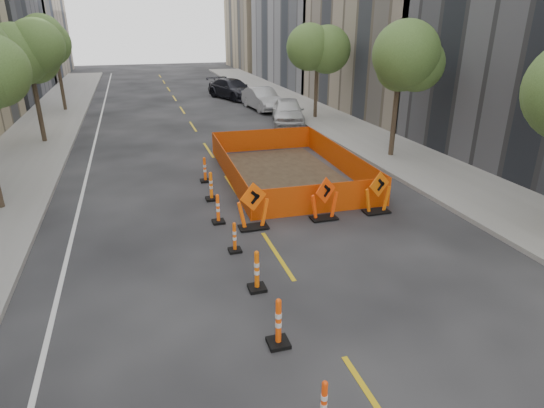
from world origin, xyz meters
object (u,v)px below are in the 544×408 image
object	(u,v)px
channelizer_3	(257,270)
channelizer_7	(205,170)
channelizer_2	(278,322)
parked_car_near	(288,111)
chevron_sign_right	(378,192)
parked_car_mid	(262,99)
channelizer_1	(324,403)
chevron_sign_left	(253,206)
chevron_sign_center	(325,198)
channelizer_5	(218,209)
channelizer_6	(211,186)
parked_car_far	(233,89)
channelizer_4	(235,237)

from	to	relation	value
channelizer_3	channelizer_7	world-z (taller)	channelizer_3
channelizer_2	parked_car_near	xyz separation A→B (m)	(7.22, 20.72, 0.27)
chevron_sign_right	parked_car_mid	distance (m)	20.57
channelizer_1	chevron_sign_left	xyz separation A→B (m)	(0.86, 7.86, 0.33)
chevron_sign_left	chevron_sign_center	xyz separation A→B (m)	(2.48, 0.01, -0.04)
channelizer_3	chevron_sign_right	xyz separation A→B (m)	(5.31, 3.56, 0.22)
channelizer_5	parked_car_near	xyz separation A→B (m)	(7.27, 14.26, 0.32)
channelizer_5	chevron_sign_center	distance (m)	3.58
channelizer_5	parked_car_near	size ratio (longest dim) A/B	0.21
parked_car_near	chevron_sign_left	bearing A→B (deg)	-97.19
channelizer_6	chevron_sign_left	size ratio (longest dim) A/B	0.69
chevron_sign_left	chevron_sign_right	size ratio (longest dim) A/B	1.04
channelizer_3	chevron_sign_left	distance (m)	3.65
channelizer_1	channelizer_6	xyz separation A→B (m)	(-0.00, 10.78, 0.09)
parked_car_mid	parked_car_far	size ratio (longest dim) A/B	0.87
parked_car_near	parked_car_far	size ratio (longest dim) A/B	0.86
parked_car_mid	channelizer_7	bearing A→B (deg)	-119.72
chevron_sign_center	chevron_sign_right	world-z (taller)	chevron_sign_right
channelizer_2	parked_car_near	distance (m)	21.95
channelizer_3	chevron_sign_center	size ratio (longest dim) A/B	0.72
parked_car_far	parked_car_near	bearing A→B (deg)	-104.87
chevron_sign_left	parked_car_mid	distance (m)	21.40
channelizer_3	chevron_sign_right	distance (m)	6.40
parked_car_near	chevron_sign_center	bearing A→B (deg)	-88.71
channelizer_1	chevron_sign_right	world-z (taller)	chevron_sign_right
channelizer_3	channelizer_6	size ratio (longest dim) A/B	0.99
chevron_sign_left	parked_car_far	distance (m)	26.89
channelizer_4	channelizer_6	size ratio (longest dim) A/B	0.84
channelizer_4	channelizer_1	bearing A→B (deg)	-89.44
channelizer_6	parked_car_far	distance (m)	24.23
channelizer_3	parked_car_mid	world-z (taller)	parked_car_mid
channelizer_1	chevron_sign_left	distance (m)	7.91
chevron_sign_left	parked_car_far	xyz separation A→B (m)	(5.07, 26.41, 0.03)
chevron_sign_right	parked_car_mid	size ratio (longest dim) A/B	0.31
chevron_sign_center	parked_car_far	size ratio (longest dim) A/B	0.27
channelizer_5	channelizer_4	bearing A→B (deg)	-87.76
channelizer_3	channelizer_7	distance (m)	8.62
channelizer_6	parked_car_far	size ratio (longest dim) A/B	0.20
channelizer_1	chevron_sign_right	bearing A→B (deg)	55.85
channelizer_6	parked_car_far	xyz separation A→B (m)	(5.94, 23.49, 0.27)
channelizer_5	channelizer_6	bearing A→B (deg)	86.20
channelizer_3	channelizer_5	size ratio (longest dim) A/B	1.07
channelizer_4	chevron_sign_center	distance (m)	3.69
chevron_sign_left	parked_car_far	world-z (taller)	parked_car_far
channelizer_5	parked_car_mid	world-z (taller)	parked_car_mid
channelizer_2	chevron_sign_center	size ratio (longest dim) A/B	0.74
channelizer_4	parked_car_near	distance (m)	17.92
chevron_sign_left	parked_car_near	size ratio (longest dim) A/B	0.33
channelizer_6	chevron_sign_center	world-z (taller)	chevron_sign_center
chevron_sign_center	channelizer_5	bearing A→B (deg)	144.84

